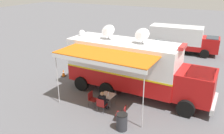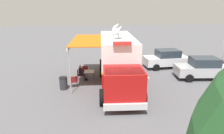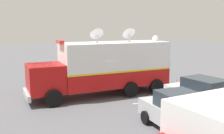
{
  "view_description": "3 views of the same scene",
  "coord_description": "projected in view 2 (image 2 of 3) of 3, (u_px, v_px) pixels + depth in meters",
  "views": [
    {
      "loc": [
        13.29,
        5.72,
        7.2
      ],
      "look_at": [
        0.08,
        -0.78,
        1.64
      ],
      "focal_mm": 37.51,
      "sensor_mm": 36.0,
      "label": 1
    },
    {
      "loc": [
        1.84,
        15.13,
        5.69
      ],
      "look_at": [
        0.48,
        0.86,
        1.3
      ],
      "focal_mm": 31.5,
      "sensor_mm": 36.0,
      "label": 2
    },
    {
      "loc": [
        -15.16,
        7.93,
        4.61
      ],
      "look_at": [
        1.15,
        -0.36,
        1.63
      ],
      "focal_mm": 41.13,
      "sensor_mm": 36.0,
      "label": 3
    }
  ],
  "objects": [
    {
      "name": "command_truck",
      "position": [
        117.0,
        58.0,
        14.95
      ],
      "size": [
        5.08,
        9.58,
        4.53
      ],
      "color": "#B71414",
      "rests_on": "ground"
    },
    {
      "name": "folding_chair_at_table",
      "position": [
        79.0,
        74.0,
        15.8
      ],
      "size": [
        0.5,
        0.5,
        0.87
      ],
      "color": "maroon",
      "rests_on": "ground"
    },
    {
      "name": "ground_plane",
      "position": [
        117.0,
        79.0,
        16.23
      ],
      "size": [
        100.0,
        100.0,
        0.0
      ],
      "primitive_type": "plane",
      "color": "#5B5B60"
    },
    {
      "name": "traffic_cone",
      "position": [
        114.0,
        59.0,
        21.13
      ],
      "size": [
        0.36,
        0.36,
        0.58
      ],
      "color": "black",
      "rests_on": "ground"
    },
    {
      "name": "trash_bin",
      "position": [
        63.0,
        83.0,
        14.08
      ],
      "size": [
        0.57,
        0.57,
        0.91
      ],
      "color": "#2D2D33",
      "rests_on": "ground"
    },
    {
      "name": "folding_chair_spare_by_truck",
      "position": [
        74.0,
        81.0,
        14.4
      ],
      "size": [
        0.56,
        0.56,
        0.87
      ],
      "color": "maroon",
      "rests_on": "ground"
    },
    {
      "name": "seated_responder",
      "position": [
        82.0,
        72.0,
        15.77
      ],
      "size": [
        0.67,
        0.57,
        1.25
      ],
      "color": "black",
      "rests_on": "ground"
    },
    {
      "name": "car_behind_truck",
      "position": [
        166.0,
        59.0,
        19.07
      ],
      "size": [
        4.31,
        2.24,
        1.76
      ],
      "color": "silver",
      "rests_on": "ground"
    },
    {
      "name": "folding_table",
      "position": [
        89.0,
        72.0,
        15.84
      ],
      "size": [
        0.83,
        0.83,
        0.73
      ],
      "color": "silver",
      "rests_on": "ground"
    },
    {
      "name": "car_far_corner",
      "position": [
        202.0,
        68.0,
        16.14
      ],
      "size": [
        4.33,
        2.28,
        1.76
      ],
      "color": "#B2B5BA",
      "rests_on": "ground"
    },
    {
      "name": "lot_stripe",
      "position": [
        143.0,
        70.0,
        18.6
      ],
      "size": [
        0.31,
        4.8,
        0.01
      ],
      "primitive_type": "cube",
      "rotation": [
        0.0,
        0.0,
        -0.04
      ],
      "color": "silver",
      "rests_on": "ground"
    },
    {
      "name": "folding_chair_beside_table",
      "position": [
        85.0,
        71.0,
        16.66
      ],
      "size": [
        0.5,
        0.5,
        0.87
      ],
      "color": "maroon",
      "rests_on": "ground"
    },
    {
      "name": "water_bottle",
      "position": [
        88.0,
        70.0,
        15.72
      ],
      "size": [
        0.07,
        0.07,
        0.22
      ],
      "color": "silver",
      "rests_on": "folding_table"
    }
  ]
}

